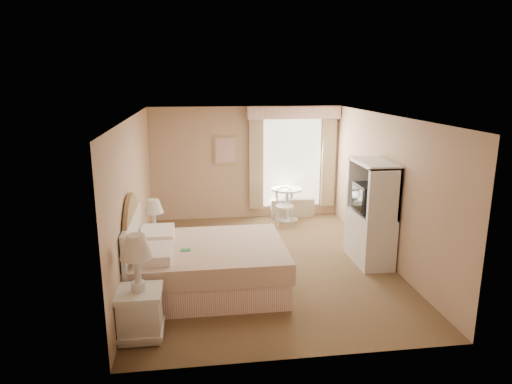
{
  "coord_description": "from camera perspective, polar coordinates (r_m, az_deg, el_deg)",
  "views": [
    {
      "loc": [
        -1.13,
        -7.2,
        3.08
      ],
      "look_at": [
        -0.1,
        0.3,
        1.2
      ],
      "focal_mm": 32.0,
      "sensor_mm": 36.0,
      "label": 1
    }
  ],
  "objects": [
    {
      "name": "round_table",
      "position": [
        10.14,
        3.87,
        -0.85
      ],
      "size": [
        0.69,
        0.69,
        0.73
      ],
      "color": "silver",
      "rests_on": "room"
    },
    {
      "name": "cafe_chair",
      "position": [
        9.86,
        3.59,
        -1.37
      ],
      "size": [
        0.43,
        0.43,
        0.82
      ],
      "rotation": [
        0.0,
        0.0,
        -0.09
      ],
      "color": "silver",
      "rests_on": "room"
    },
    {
      "name": "room",
      "position": [
        7.51,
        1.09,
        -0.12
      ],
      "size": [
        4.21,
        5.51,
        2.51
      ],
      "color": "brown",
      "rests_on": "ground"
    },
    {
      "name": "nightstand_near",
      "position": [
        5.8,
        -14.37,
        -13.01
      ],
      "size": [
        0.54,
        0.54,
        1.3
      ],
      "color": "white",
      "rests_on": "room"
    },
    {
      "name": "framed_art",
      "position": [
        10.05,
        -3.85,
        5.2
      ],
      "size": [
        0.52,
        0.04,
        0.62
      ],
      "color": "tan",
      "rests_on": "room"
    },
    {
      "name": "nightstand_far",
      "position": [
        8.04,
        -12.48,
        -5.72
      ],
      "size": [
        0.45,
        0.45,
        1.1
      ],
      "color": "white",
      "rests_on": "room"
    },
    {
      "name": "armoire",
      "position": [
        8.01,
        14.16,
        -3.51
      ],
      "size": [
        0.53,
        1.06,
        1.76
      ],
      "color": "white",
      "rests_on": "room"
    },
    {
      "name": "bed",
      "position": [
        6.93,
        -7.12,
        -9.02
      ],
      "size": [
        2.32,
        1.83,
        1.62
      ],
      "color": "#DC958F",
      "rests_on": "room"
    },
    {
      "name": "window",
      "position": [
        10.24,
        4.62,
        4.16
      ],
      "size": [
        2.05,
        0.22,
        2.51
      ],
      "color": "white",
      "rests_on": "room"
    }
  ]
}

